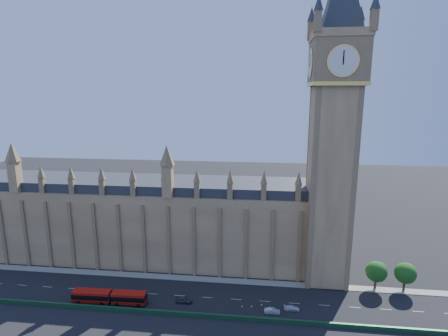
# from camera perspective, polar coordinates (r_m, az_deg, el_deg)

# --- Properties ---
(ground) EXTENTS (400.00, 400.00, 0.00)m
(ground) POSITION_cam_1_polar(r_m,az_deg,el_deg) (105.10, -5.02, -20.18)
(ground) COLOR black
(ground) RESTS_ON ground
(palace_westminster) EXTENTS (120.00, 20.00, 28.00)m
(palace_westminster) POSITION_cam_1_polar(r_m,az_deg,el_deg) (124.76, -14.51, -8.08)
(palace_westminster) COLOR olive
(palace_westminster) RESTS_ON ground
(elizabeth_tower) EXTENTS (20.59, 20.59, 105.00)m
(elizabeth_tower) POSITION_cam_1_polar(r_m,az_deg,el_deg) (102.83, 17.70, 10.70)
(elizabeth_tower) COLOR olive
(elizabeth_tower) RESTS_ON ground
(bridge_parapet) EXTENTS (160.00, 0.60, 1.20)m
(bridge_parapet) POSITION_cam_1_polar(r_m,az_deg,el_deg) (97.44, -6.17, -22.65)
(bridge_parapet) COLOR #1E4C2D
(bridge_parapet) RESTS_ON ground
(kerb_north) EXTENTS (160.00, 3.00, 0.16)m
(kerb_north) POSITION_cam_1_polar(r_m,az_deg,el_deg) (113.06, -4.02, -17.61)
(kerb_north) COLOR gray
(kerb_north) RESTS_ON ground
(tree_east_near) EXTENTS (6.00, 6.00, 8.50)m
(tree_east_near) POSITION_cam_1_polar(r_m,az_deg,el_deg) (114.33, 23.72, -15.16)
(tree_east_near) COLOR #382619
(tree_east_near) RESTS_ON ground
(tree_east_far) EXTENTS (6.00, 6.00, 8.50)m
(tree_east_far) POSITION_cam_1_polar(r_m,az_deg,el_deg) (116.93, 27.60, -14.91)
(tree_east_far) COLOR #382619
(tree_east_far) RESTS_ON ground
(red_bus) EXTENTS (20.35, 3.76, 3.45)m
(red_bus) POSITION_cam_1_polar(r_m,az_deg,el_deg) (105.83, -18.20, -19.38)
(red_bus) COLOR #AD120B
(red_bus) RESTS_ON ground
(car_grey) EXTENTS (4.43, 1.78, 1.51)m
(car_grey) POSITION_cam_1_polar(r_m,az_deg,el_deg) (102.51, -6.57, -20.63)
(car_grey) COLOR #383A3F
(car_grey) RESTS_ON ground
(car_silver) EXTENTS (4.06, 1.43, 1.34)m
(car_silver) POSITION_cam_1_polar(r_m,az_deg,el_deg) (98.76, 7.89, -22.12)
(car_silver) COLOR #B3B7BC
(car_silver) RESTS_ON ground
(car_white) EXTENTS (4.16, 1.70, 1.21)m
(car_white) POSITION_cam_1_polar(r_m,az_deg,el_deg) (100.70, 11.03, -21.55)
(car_white) COLOR silver
(car_white) RESTS_ON ground
(cone_a) EXTENTS (0.57, 0.57, 0.71)m
(cone_a) POSITION_cam_1_polar(r_m,az_deg,el_deg) (100.41, 4.53, -21.62)
(cone_a) COLOR black
(cone_a) RESTS_ON ground
(cone_b) EXTENTS (0.45, 0.45, 0.62)m
(cone_b) POSITION_cam_1_polar(r_m,az_deg,el_deg) (100.38, 2.99, -21.64)
(cone_b) COLOR black
(cone_b) RESTS_ON ground
(cone_c) EXTENTS (0.49, 0.49, 0.65)m
(cone_c) POSITION_cam_1_polar(r_m,az_deg,el_deg) (100.49, 8.11, -21.71)
(cone_c) COLOR black
(cone_c) RESTS_ON ground
(cone_d) EXTENTS (0.52, 0.52, 0.73)m
(cone_d) POSITION_cam_1_polar(r_m,az_deg,el_deg) (101.24, 6.15, -21.34)
(cone_d) COLOR black
(cone_d) RESTS_ON ground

